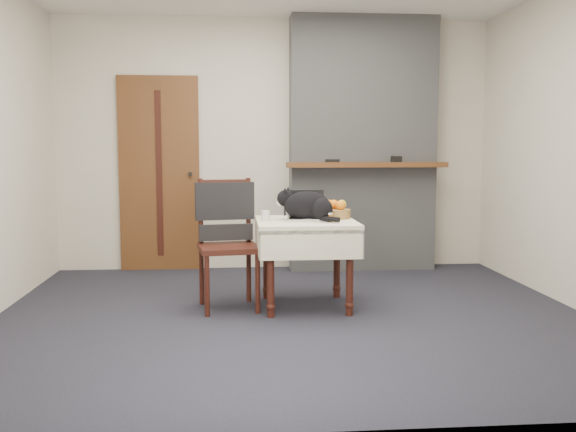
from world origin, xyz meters
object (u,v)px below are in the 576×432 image
(door, at_px, (159,174))
(laptop, at_px, (305,212))
(pill_bottle, at_px, (330,217))
(fruit_basket, at_px, (335,211))
(side_table, at_px, (306,234))
(chair, at_px, (226,225))
(cream_jar, at_px, (265,216))
(cat, at_px, (308,206))

(door, distance_m, laptop, 2.14)
(pill_bottle, distance_m, fruit_basket, 0.28)
(side_table, distance_m, chair, 0.64)
(door, relative_size, side_table, 2.56)
(cream_jar, bearing_deg, pill_bottle, -13.45)
(cat, height_order, fruit_basket, cat)
(cream_jar, relative_size, pill_bottle, 1.13)
(laptop, height_order, cream_jar, laptop)
(cream_jar, bearing_deg, chair, 160.39)
(pill_bottle, bearing_deg, cat, 142.95)
(door, relative_size, cream_jar, 24.63)
(pill_bottle, xyz_separation_m, fruit_basket, (0.08, 0.27, 0.02))
(side_table, bearing_deg, chair, 171.75)
(door, relative_size, chair, 1.95)
(laptop, xyz_separation_m, fruit_basket, (0.25, 0.09, 0.00))
(laptop, relative_size, cream_jar, 3.99)
(laptop, relative_size, cat, 0.66)
(laptop, distance_m, fruit_basket, 0.27)
(door, height_order, side_table, door)
(laptop, bearing_deg, pill_bottle, -46.21)
(door, bearing_deg, chair, -66.50)
(cat, xyz_separation_m, fruit_basket, (0.23, 0.15, -0.05))
(laptop, height_order, chair, chair)
(cat, height_order, chair, chair)
(fruit_basket, xyz_separation_m, chair, (-0.88, -0.04, -0.10))
(door, xyz_separation_m, pill_bottle, (1.51, -1.84, -0.26))
(side_table, relative_size, laptop, 2.41)
(door, height_order, cream_jar, door)
(cream_jar, relative_size, chair, 0.08)
(door, distance_m, side_table, 2.20)
(laptop, relative_size, pill_bottle, 4.51)
(cat, xyz_separation_m, pill_bottle, (0.16, -0.12, -0.08))
(door, distance_m, cat, 2.19)
(laptop, height_order, cat, cat)
(side_table, height_order, chair, chair)
(side_table, height_order, cream_jar, cream_jar)
(side_table, distance_m, cat, 0.23)
(laptop, bearing_deg, door, 127.78)
(side_table, bearing_deg, door, 128.03)
(door, relative_size, pill_bottle, 27.85)
(laptop, height_order, fruit_basket, laptop)
(cat, relative_size, chair, 0.47)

